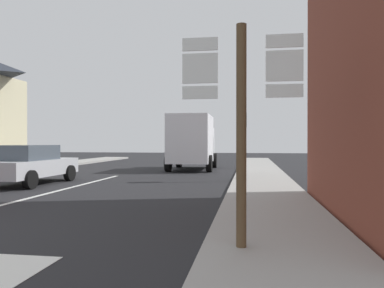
{
  "coord_description": "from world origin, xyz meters",
  "views": [
    {
      "loc": [
        6.14,
        -4.68,
        1.58
      ],
      "look_at": [
        3.85,
        10.03,
        1.5
      ],
      "focal_mm": 35.09,
      "sensor_mm": 36.0,
      "label": 1
    }
  ],
  "objects_px": {
    "traffic_light_far_right": "(244,127)",
    "traffic_light_near_right": "(241,114)",
    "delivery_truck": "(192,141)",
    "route_sign_post": "(241,118)",
    "sedan_far": "(29,164)"
  },
  "relations": [
    {
      "from": "traffic_light_far_right",
      "to": "traffic_light_near_right",
      "type": "bearing_deg",
      "value": -90.0
    },
    {
      "from": "sedan_far",
      "to": "delivery_truck",
      "type": "relative_size",
      "value": 0.84
    },
    {
      "from": "delivery_truck",
      "to": "traffic_light_far_right",
      "type": "bearing_deg",
      "value": 31.55
    },
    {
      "from": "traffic_light_far_right",
      "to": "traffic_light_near_right",
      "type": "distance_m",
      "value": 7.58
    },
    {
      "from": "traffic_light_near_right",
      "to": "route_sign_post",
      "type": "bearing_deg",
      "value": -88.59
    },
    {
      "from": "delivery_truck",
      "to": "traffic_light_far_right",
      "type": "xyz_separation_m",
      "value": [
        2.89,
        1.77,
        0.84
      ]
    },
    {
      "from": "traffic_light_near_right",
      "to": "sedan_far",
      "type": "bearing_deg",
      "value": -162.88
    },
    {
      "from": "route_sign_post",
      "to": "traffic_light_near_right",
      "type": "relative_size",
      "value": 0.87
    },
    {
      "from": "route_sign_post",
      "to": "traffic_light_near_right",
      "type": "distance_m",
      "value": 10.09
    },
    {
      "from": "traffic_light_far_right",
      "to": "traffic_light_near_right",
      "type": "relative_size",
      "value": 0.92
    },
    {
      "from": "sedan_far",
      "to": "traffic_light_far_right",
      "type": "height_order",
      "value": "traffic_light_far_right"
    },
    {
      "from": "sedan_far",
      "to": "traffic_light_far_right",
      "type": "distance_m",
      "value": 12.77
    },
    {
      "from": "delivery_truck",
      "to": "route_sign_post",
      "type": "distance_m",
      "value": 16.17
    },
    {
      "from": "delivery_truck",
      "to": "traffic_light_near_right",
      "type": "bearing_deg",
      "value": -63.55
    },
    {
      "from": "sedan_far",
      "to": "route_sign_post",
      "type": "bearing_deg",
      "value": -43.65
    }
  ]
}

